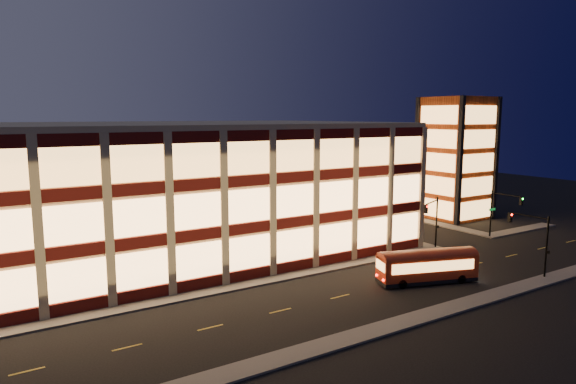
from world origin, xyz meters
TOP-DOWN VIEW (x-y plane):
  - ground at (0.00, 0.00)m, footprint 200.00×200.00m
  - sidewalk_office_south at (-3.00, 1.00)m, footprint 54.00×2.00m
  - sidewalk_office_east at (23.00, 17.00)m, footprint 2.00×30.00m
  - sidewalk_tower_south at (40.00, 1.00)m, footprint 14.00×2.00m
  - sidewalk_tower_west at (34.00, 17.00)m, footprint 2.00×30.00m
  - sidewalk_near at (0.00, -13.00)m, footprint 100.00×2.00m
  - office_building at (-2.91, 16.91)m, footprint 50.45×30.45m
  - stair_tower at (39.95, 11.95)m, footprint 8.60×8.60m
  - traffic_signal_far at (22.21, 0.24)m, footprint 3.79×1.87m
  - traffic_signal_right at (33.50, -0.62)m, footprint 1.20×4.37m
  - traffic_signal_near at (23.50, -11.03)m, footprint 0.32×4.45m
  - trolley_bus at (13.07, -7.37)m, footprint 9.47×5.18m

SIDE VIEW (x-z plane):
  - ground at x=0.00m, z-range 0.00..0.00m
  - sidewalk_office_south at x=-3.00m, z-range 0.00..0.15m
  - sidewalk_office_east at x=23.00m, z-range 0.00..0.15m
  - sidewalk_tower_south at x=40.00m, z-range 0.00..0.15m
  - sidewalk_tower_west at x=34.00m, z-range 0.00..0.15m
  - sidewalk_near at x=0.00m, z-range 0.00..0.15m
  - trolley_bus at x=13.07m, z-range 0.17..3.29m
  - traffic_signal_right at x=33.50m, z-range 1.10..7.10m
  - traffic_signal_far at x=22.21m, z-range 1.11..7.11m
  - traffic_signal_near at x=23.50m, z-range 1.13..7.13m
  - office_building at x=-2.91m, z-range 0.00..14.50m
  - stair_tower at x=39.95m, z-range -0.01..17.99m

